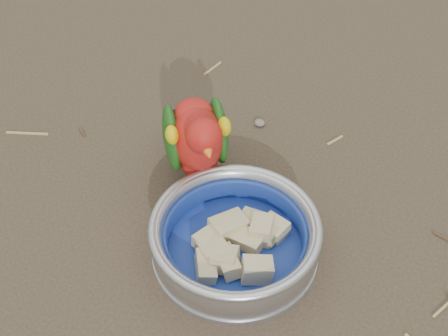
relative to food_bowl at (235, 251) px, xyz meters
The scene contains 6 objects.
ground 0.04m from the food_bowl, 108.85° to the right, with size 60.00×60.00×0.00m, color #433528.
food_bowl is the anchor object (origin of this frame).
bowl_wall 0.03m from the food_bowl, ahead, with size 0.22×0.22×0.04m, color #B2B2BA, non-canonical shape.
fruit_wedges 0.02m from the food_bowl, ahead, with size 0.13×0.13×0.03m, color tan, non-canonical shape.
lory_parrot 0.16m from the food_bowl, 145.45° to the left, with size 0.09×0.19×0.15m, color #A81913, non-canonical shape.
ground_debris 0.06m from the food_bowl, 162.23° to the right, with size 0.90×0.80×0.01m, color tan, non-canonical shape.
Camera 1 is at (0.28, -0.38, 0.66)m, focal length 50.00 mm.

